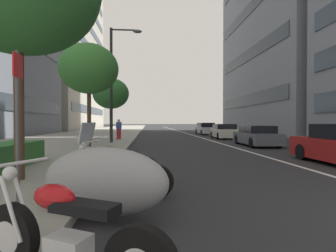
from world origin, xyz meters
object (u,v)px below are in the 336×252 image
object	(u,v)px
motorcycle_under_tarp	(67,238)
street_tree_by_lamp_post	(89,69)
car_mid_block_traffic	(224,132)
car_following_behind	(206,129)
motorcycle_mid_row	(115,165)
motorcycle_nearest_camera	(104,181)
pedestrian_on_plaza	(119,129)
parking_sign_by_curb	(17,111)
car_lead_in_lane	(257,136)
motorcycle_far_end_row	(117,174)
street_lamp_with_banners	(116,73)
street_tree_far_plaza	(111,94)

from	to	relation	value
motorcycle_under_tarp	street_tree_by_lamp_post	distance (m)	13.33
car_mid_block_traffic	car_following_behind	distance (m)	7.92
motorcycle_mid_row	motorcycle_nearest_camera	bearing A→B (deg)	107.28
motorcycle_under_tarp	pedestrian_on_plaza	distance (m)	18.52
car_following_behind	parking_sign_by_curb	bearing A→B (deg)	159.91
car_lead_in_lane	parking_sign_by_curb	xyz separation A→B (m)	(-11.50, 9.03, 1.07)
motorcycle_under_tarp	motorcycle_far_end_row	xyz separation A→B (m)	(2.93, -0.12, 0.02)
street_tree_by_lamp_post	car_lead_in_lane	bearing A→B (deg)	-83.27
motorcycle_nearest_camera	motorcycle_far_end_row	bearing A→B (deg)	-73.59
car_following_behind	pedestrian_on_plaza	xyz separation A→B (m)	(-10.53, 9.28, 0.26)
motorcycle_far_end_row	street_lamp_with_banners	xyz separation A→B (m)	(12.23, 1.48, 4.30)
street_lamp_with_banners	pedestrian_on_plaza	bearing A→B (deg)	3.05
street_lamp_with_banners	street_tree_by_lamp_post	size ratio (longest dim) A/B	1.33
motorcycle_under_tarp	street_lamp_with_banners	size ratio (longest dim) A/B	0.26
street_tree_far_plaza	motorcycle_under_tarp	bearing A→B (deg)	-173.29
car_lead_in_lane	street_tree_far_plaza	xyz separation A→B (m)	(6.09, 9.90, 3.25)
street_tree_by_lamp_post	street_tree_far_plaza	size ratio (longest dim) A/B	1.14
motorcycle_far_end_row	street_tree_by_lamp_post	distance (m)	10.66
motorcycle_under_tarp	motorcycle_mid_row	world-z (taller)	motorcycle_mid_row
parking_sign_by_curb	street_tree_by_lamp_post	world-z (taller)	street_tree_by_lamp_post
parking_sign_by_curb	street_lamp_with_banners	world-z (taller)	street_lamp_with_banners
street_tree_far_plaza	street_tree_by_lamp_post	bearing A→B (deg)	178.49
motorcycle_far_end_row	street_lamp_with_banners	size ratio (longest dim) A/B	0.29
motorcycle_far_end_row	car_mid_block_traffic	size ratio (longest dim) A/B	0.51
motorcycle_far_end_row	car_mid_block_traffic	world-z (taller)	motorcycle_far_end_row
street_lamp_with_banners	street_tree_far_plaza	xyz separation A→B (m)	(4.58, 0.96, -0.89)
motorcycle_far_end_row	pedestrian_on_plaza	bearing A→B (deg)	-67.45
motorcycle_nearest_camera	street_tree_by_lamp_post	world-z (taller)	street_tree_by_lamp_post
car_mid_block_traffic	street_tree_by_lamp_post	xyz separation A→B (m)	(-8.60, 10.22, 3.81)
motorcycle_mid_row	street_tree_far_plaza	xyz separation A→B (m)	(15.66, 2.26, 3.41)
motorcycle_under_tarp	motorcycle_far_end_row	distance (m)	2.93
motorcycle_far_end_row	parking_sign_by_curb	xyz separation A→B (m)	(-0.78, 1.57, 1.24)
street_tree_by_lamp_post	pedestrian_on_plaza	xyz separation A→B (m)	(5.99, -0.98, -3.50)
motorcycle_mid_row	pedestrian_on_plaza	size ratio (longest dim) A/B	1.36
motorcycle_under_tarp	car_following_behind	distance (m)	30.00
motorcycle_far_end_row	street_tree_far_plaza	size ratio (longest dim) A/B	0.44
car_following_behind	street_tree_far_plaza	size ratio (longest dim) A/B	0.88
motorcycle_far_end_row	parking_sign_by_curb	world-z (taller)	parking_sign_by_curb
motorcycle_under_tarp	car_lead_in_lane	size ratio (longest dim) A/B	0.47
motorcycle_nearest_camera	motorcycle_far_end_row	size ratio (longest dim) A/B	0.97
car_lead_in_lane	car_mid_block_traffic	distance (m)	7.41
motorcycle_under_tarp	car_following_behind	world-z (taller)	car_following_behind
motorcycle_under_tarp	motorcycle_mid_row	distance (m)	4.09
motorcycle_nearest_camera	motorcycle_under_tarp	bearing A→B (deg)	104.56
motorcycle_mid_row	car_mid_block_traffic	bearing A→B (deg)	-100.71
car_mid_block_traffic	street_tree_by_lamp_post	distance (m)	13.89
motorcycle_under_tarp	motorcycle_nearest_camera	xyz separation A→B (m)	(1.51, -0.08, 0.18)
car_lead_in_lane	car_following_behind	world-z (taller)	car_following_behind
street_tree_by_lamp_post	street_tree_far_plaza	bearing A→B (deg)	-1.51
motorcycle_nearest_camera	motorcycle_far_end_row	distance (m)	1.43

